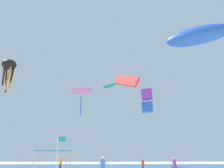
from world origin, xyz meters
TOP-DOWN VIEW (x-y plane):
  - ocean_strip at (0.00, 25.57)m, footprint 110.00×19.73m
  - canopy_tent at (-5.71, 4.40)m, footprint 3.11×3.28m
  - person_near_tent at (-6.46, 12.90)m, footprint 0.44×0.50m
  - person_leftmost at (-0.78, 1.32)m, footprint 0.51×0.45m
  - person_central at (7.04, 6.28)m, footprint 0.45×0.42m
  - person_rightmost at (4.17, 9.75)m, footprint 0.39×0.43m
  - banner_flag at (-4.03, -2.46)m, footprint 0.61×0.06m
  - kite_diamond_pink at (-4.23, 14.68)m, footprint 3.14×3.15m
  - kite_delta_teal at (0.48, 27.32)m, footprint 3.22×3.20m
  - kite_box_purple at (5.12, 10.08)m, footprint 1.77×1.71m
  - kite_octopus_black at (-11.92, 5.59)m, footprint 1.74×1.74m
  - kite_parafoil_red at (2.95, 15.61)m, footprint 3.90×4.33m
  - kite_inflatable_blue at (11.53, 6.52)m, footprint 8.48×6.42m

SIDE VIEW (x-z plane):
  - ocean_strip at x=0.00m, z-range 0.00..0.03m
  - person_rightmost at x=4.17m, z-range 0.14..1.78m
  - person_central at x=7.04m, z-range 0.15..1.93m
  - person_near_tent at x=-6.46m, z-range 0.16..2.02m
  - person_leftmost at x=-0.78m, z-range 0.17..2.07m
  - banner_flag at x=-4.03m, z-range 0.36..3.66m
  - canopy_tent at x=-5.71m, z-range 1.10..3.55m
  - kite_box_purple at x=5.12m, z-range 7.43..10.56m
  - kite_diamond_pink at x=-4.23m, z-range 9.40..13.36m
  - kite_octopus_black at x=-11.92m, z-range 10.03..13.91m
  - kite_parafoil_red at x=2.95m, z-range 11.96..15.31m
  - kite_delta_teal at x=0.48m, z-range 15.27..17.87m
  - kite_inflatable_blue at x=11.53m, z-range 15.54..18.61m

